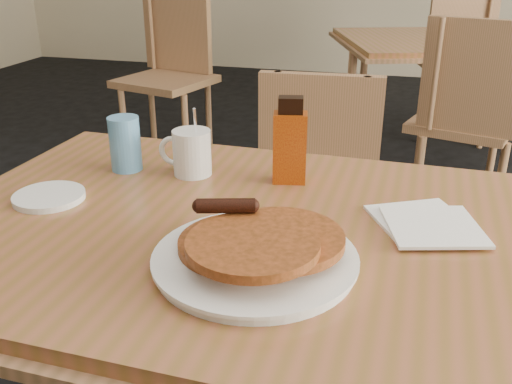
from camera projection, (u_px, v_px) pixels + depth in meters
main_table at (256, 246)px, 1.02m from camera, size 1.24×0.86×0.75m
neighbor_table at (469, 45)px, 3.04m from camera, size 1.57×1.30×0.75m
chair_main_far at (312, 190)px, 1.77m from camera, size 0.40×0.40×0.85m
chair_neighbor_far at (461, 47)px, 3.73m from camera, size 0.54×0.54×0.98m
chair_neighbor_near at (467, 106)px, 2.47m from camera, size 0.53×0.53×0.94m
chair_wall_extra at (171, 57)px, 3.27m from camera, size 0.56×0.57×1.01m
pancake_plate at (256, 251)px, 0.87m from camera, size 0.32×0.32×0.09m
coffee_mug at (191, 152)px, 1.21m from camera, size 0.12×0.08×0.15m
syrup_bottle at (290, 143)px, 1.16m from camera, size 0.07×0.06×0.18m
napkin_stack at (427, 224)px, 1.00m from camera, size 0.22×0.23×0.01m
blue_tumbler at (125, 144)px, 1.23m from camera, size 0.08×0.08×0.12m
side_saucer at (49, 197)px, 1.11m from camera, size 0.15×0.15×0.01m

